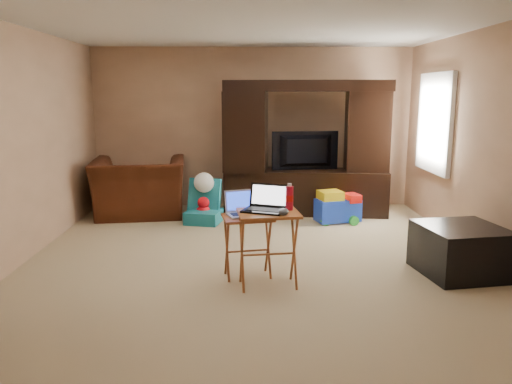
{
  "coord_description": "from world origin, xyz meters",
  "views": [
    {
      "loc": [
        -0.1,
        -5.22,
        1.8
      ],
      "look_at": [
        0.0,
        -0.2,
        0.8
      ],
      "focal_mm": 35.0,
      "sensor_mm": 36.0,
      "label": 1
    }
  ],
  "objects_px": {
    "television": "(307,151)",
    "mouse_left": "(267,215)",
    "entertainment_center": "(306,148)",
    "child_rocker": "(203,201)",
    "mouse_right": "(283,212)",
    "plush_toy": "(204,209)",
    "tray_table_right": "(268,249)",
    "tray_table_left": "(248,247)",
    "recliner": "(140,188)",
    "laptop_left": "(245,204)",
    "water_bottle": "(289,198)",
    "laptop_right": "(264,199)",
    "ottoman": "(461,250)",
    "push_toy": "(338,206)"
  },
  "relations": [
    {
      "from": "television",
      "to": "mouse_left",
      "type": "bearing_deg",
      "value": 69.23
    },
    {
      "from": "entertainment_center",
      "to": "television",
      "type": "bearing_deg",
      "value": -83.48
    },
    {
      "from": "child_rocker",
      "to": "mouse_right",
      "type": "height_order",
      "value": "mouse_right"
    },
    {
      "from": "plush_toy",
      "to": "tray_table_right",
      "type": "height_order",
      "value": "tray_table_right"
    },
    {
      "from": "television",
      "to": "mouse_right",
      "type": "bearing_deg",
      "value": 73.0
    },
    {
      "from": "entertainment_center",
      "to": "tray_table_left",
      "type": "relative_size",
      "value": 3.92
    },
    {
      "from": "tray_table_left",
      "to": "mouse_right",
      "type": "distance_m",
      "value": 0.66
    },
    {
      "from": "recliner",
      "to": "tray_table_right",
      "type": "distance_m",
      "value": 3.33
    },
    {
      "from": "tray_table_left",
      "to": "mouse_left",
      "type": "distance_m",
      "value": 0.39
    },
    {
      "from": "laptop_left",
      "to": "entertainment_center",
      "type": "bearing_deg",
      "value": 52.26
    },
    {
      "from": "tray_table_right",
      "to": "laptop_left",
      "type": "distance_m",
      "value": 0.52
    },
    {
      "from": "mouse_right",
      "to": "mouse_left",
      "type": "bearing_deg",
      "value": 113.36
    },
    {
      "from": "entertainment_center",
      "to": "laptop_left",
      "type": "distance_m",
      "value": 2.83
    },
    {
      "from": "child_rocker",
      "to": "laptop_left",
      "type": "height_order",
      "value": "laptop_left"
    },
    {
      "from": "plush_toy",
      "to": "water_bottle",
      "type": "bearing_deg",
      "value": -66.9
    },
    {
      "from": "laptop_right",
      "to": "water_bottle",
      "type": "distance_m",
      "value": 0.25
    },
    {
      "from": "tray_table_right",
      "to": "laptop_right",
      "type": "xyz_separation_m",
      "value": [
        -0.04,
        0.02,
        0.48
      ]
    },
    {
      "from": "ottoman",
      "to": "laptop_left",
      "type": "bearing_deg",
      "value": -179.7
    },
    {
      "from": "plush_toy",
      "to": "mouse_left",
      "type": "height_order",
      "value": "mouse_left"
    },
    {
      "from": "push_toy",
      "to": "laptop_left",
      "type": "relative_size",
      "value": 1.91
    },
    {
      "from": "entertainment_center",
      "to": "child_rocker",
      "type": "relative_size",
      "value": 3.92
    },
    {
      "from": "television",
      "to": "mouse_right",
      "type": "relative_size",
      "value": 6.84
    },
    {
      "from": "plush_toy",
      "to": "push_toy",
      "type": "relative_size",
      "value": 0.58
    },
    {
      "from": "recliner",
      "to": "push_toy",
      "type": "distance_m",
      "value": 2.91
    },
    {
      "from": "child_rocker",
      "to": "laptop_left",
      "type": "distance_m",
      "value": 2.21
    },
    {
      "from": "push_toy",
      "to": "water_bottle",
      "type": "height_order",
      "value": "water_bottle"
    },
    {
      "from": "plush_toy",
      "to": "mouse_right",
      "type": "xyz_separation_m",
      "value": [
        0.94,
        -2.58,
        0.57
      ]
    },
    {
      "from": "child_rocker",
      "to": "mouse_right",
      "type": "xyz_separation_m",
      "value": [
        0.94,
        -2.49,
        0.44
      ]
    },
    {
      "from": "ottoman",
      "to": "mouse_right",
      "type": "bearing_deg",
      "value": -167.16
    },
    {
      "from": "television",
      "to": "ottoman",
      "type": "bearing_deg",
      "value": 109.32
    },
    {
      "from": "laptop_left",
      "to": "tray_table_left",
      "type": "bearing_deg",
      "value": -63.79
    },
    {
      "from": "tray_table_right",
      "to": "mouse_right",
      "type": "height_order",
      "value": "mouse_right"
    },
    {
      "from": "ottoman",
      "to": "mouse_right",
      "type": "height_order",
      "value": "mouse_right"
    },
    {
      "from": "television",
      "to": "laptop_left",
      "type": "xyz_separation_m",
      "value": [
        -0.91,
        -2.62,
        -0.21
      ]
    },
    {
      "from": "television",
      "to": "laptop_left",
      "type": "distance_m",
      "value": 2.78
    },
    {
      "from": "tray_table_left",
      "to": "laptop_left",
      "type": "bearing_deg",
      "value": 124.08
    },
    {
      "from": "tray_table_right",
      "to": "television",
      "type": "bearing_deg",
      "value": 69.58
    },
    {
      "from": "recliner",
      "to": "mouse_right",
      "type": "xyz_separation_m",
      "value": [
        1.91,
        -2.93,
        0.33
      ]
    },
    {
      "from": "entertainment_center",
      "to": "tray_table_left",
      "type": "xyz_separation_m",
      "value": [
        -0.88,
        -2.69,
        -0.68
      ]
    },
    {
      "from": "water_bottle",
      "to": "tray_table_right",
      "type": "bearing_deg",
      "value": -158.2
    },
    {
      "from": "plush_toy",
      "to": "ottoman",
      "type": "bearing_deg",
      "value": -38.02
    },
    {
      "from": "push_toy",
      "to": "mouse_left",
      "type": "relative_size",
      "value": 4.92
    },
    {
      "from": "ottoman",
      "to": "mouse_right",
      "type": "distance_m",
      "value": 1.94
    },
    {
      "from": "recliner",
      "to": "child_rocker",
      "type": "xyz_separation_m",
      "value": [
        0.98,
        -0.44,
        -0.12
      ]
    },
    {
      "from": "laptop_left",
      "to": "mouse_right",
      "type": "bearing_deg",
      "value": -67.77
    },
    {
      "from": "television",
      "to": "tray_table_right",
      "type": "height_order",
      "value": "television"
    },
    {
      "from": "push_toy",
      "to": "laptop_left",
      "type": "bearing_deg",
      "value": -137.68
    },
    {
      "from": "entertainment_center",
      "to": "laptop_left",
      "type": "bearing_deg",
      "value": -102.42
    },
    {
      "from": "plush_toy",
      "to": "mouse_right",
      "type": "relative_size",
      "value": 2.44
    },
    {
      "from": "laptop_left",
      "to": "water_bottle",
      "type": "distance_m",
      "value": 0.48
    }
  ]
}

